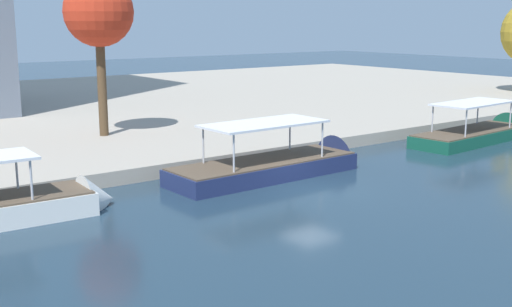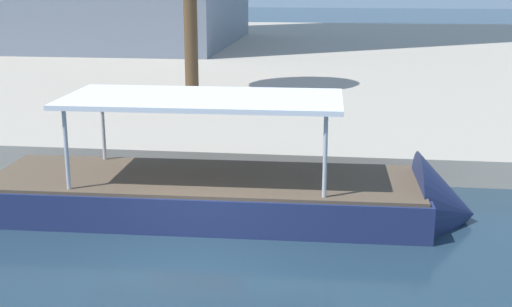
{
  "view_description": "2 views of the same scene",
  "coord_description": "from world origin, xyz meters",
  "views": [
    {
      "loc": [
        -21.31,
        -23.67,
        8.33
      ],
      "look_at": [
        -0.41,
        4.05,
        1.23
      ],
      "focal_mm": 45.73,
      "sensor_mm": 36.0,
      "label": 1
    },
    {
      "loc": [
        3.07,
        -12.85,
        5.94
      ],
      "look_at": [
        0.69,
        5.72,
        1.01
      ],
      "focal_mm": 48.26,
      "sensor_mm": 36.0,
      "label": 2
    }
  ],
  "objects": [
    {
      "name": "ground_plane",
      "position": [
        0.0,
        0.0,
        0.0
      ],
      "size": [
        220.0,
        220.0,
        0.0
      ],
      "primitive_type": "plane",
      "color": "#1E3342"
    },
    {
      "name": "dock_promenade",
      "position": [
        0.0,
        33.98,
        0.39
      ],
      "size": [
        120.0,
        55.0,
        0.79
      ],
      "primitive_type": "cube",
      "color": "#A39989",
      "rests_on": "ground_plane"
    },
    {
      "name": "tour_boat_2",
      "position": [
        0.8,
        3.46,
        0.35
      ],
      "size": [
        12.23,
        3.62,
        4.3
      ],
      "rotation": [
        0.0,
        0.0,
        0.02
      ],
      "color": "navy",
      "rests_on": "ground_plane"
    },
    {
      "name": "tour_boat_3",
      "position": [
        18.65,
        3.02,
        0.35
      ],
      "size": [
        11.79,
        3.88,
        4.03
      ],
      "rotation": [
        0.0,
        0.0,
        0.07
      ],
      "color": "#14513D",
      "rests_on": "ground_plane"
    },
    {
      "name": "tree_0",
      "position": [
        -3.61,
        16.74,
        8.98
      ],
      "size": [
        4.52,
        4.52,
        10.43
      ],
      "color": "#4C3823",
      "rests_on": "dock_promenade"
    }
  ]
}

